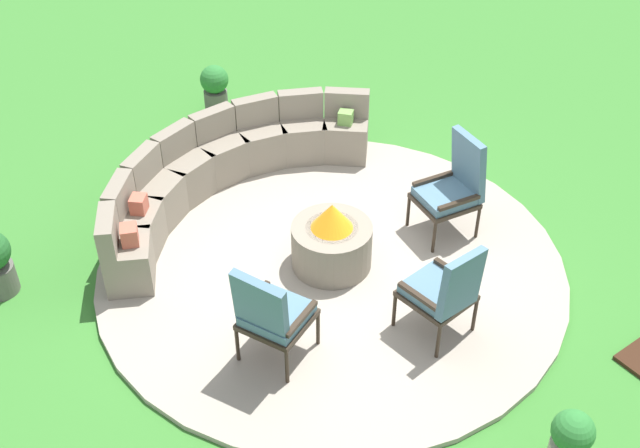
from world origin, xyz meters
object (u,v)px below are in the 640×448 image
object	(u,v)px
lounge_chair_front_left	(271,313)
potted_plant_0	(571,438)
curved_stone_bench	(221,172)
lounge_chair_back_left	(454,185)
lounge_chair_front_right	(445,290)
fire_pit	(332,241)
potted_plant_1	(215,87)

from	to	relation	value
lounge_chair_front_left	potted_plant_0	bearing A→B (deg)	6.45
curved_stone_bench	potted_plant_0	size ratio (longest dim) A/B	6.87
curved_stone_bench	lounge_chair_back_left	size ratio (longest dim) A/B	3.31
lounge_chair_front_right	lounge_chair_back_left	bearing A→B (deg)	37.67
curved_stone_bench	potted_plant_0	xyz separation A→B (m)	(0.41, -4.65, -0.10)
lounge_chair_front_right	potted_plant_0	world-z (taller)	lounge_chair_front_right
curved_stone_bench	lounge_chair_back_left	distance (m)	2.59
fire_pit	lounge_chair_back_left	distance (m)	1.43
potted_plant_0	potted_plant_1	bearing A→B (deg)	85.09
curved_stone_bench	potted_plant_1	size ratio (longest dim) A/B	5.66
curved_stone_bench	potted_plant_0	distance (m)	4.67
fire_pit	lounge_chair_front_left	xyz separation A→B (m)	(-1.20, -0.72, 0.26)
fire_pit	curved_stone_bench	size ratio (longest dim) A/B	0.22
curved_stone_bench	lounge_chair_front_right	size ratio (longest dim) A/B	3.66
lounge_chair_front_right	lounge_chair_back_left	world-z (taller)	lounge_chair_back_left
lounge_chair_front_right	potted_plant_0	distance (m)	1.64
lounge_chair_front_left	lounge_chair_back_left	distance (m)	2.61
lounge_chair_back_left	potted_plant_1	xyz separation A→B (m)	(-0.71, 3.74, -0.27)
fire_pit	potted_plant_1	xyz separation A→B (m)	(0.66, 3.45, 0.00)
potted_plant_0	curved_stone_bench	bearing A→B (deg)	95.04
lounge_chair_front_right	potted_plant_1	world-z (taller)	lounge_chair_front_right
lounge_chair_back_left	potted_plant_0	distance (m)	2.99
fire_pit	lounge_chair_front_right	world-z (taller)	lounge_chair_front_right
curved_stone_bench	lounge_chair_front_left	xyz separation A→B (m)	(-0.90, -2.40, 0.23)
lounge_chair_front_right	potted_plant_1	size ratio (longest dim) A/B	1.55
lounge_chair_front_left	fire_pit	bearing A→B (deg)	97.46
fire_pit	lounge_chair_back_left	world-z (taller)	lounge_chair_back_left
fire_pit	lounge_chair_front_left	size ratio (longest dim) A/B	0.74
lounge_chair_front_right	lounge_chair_back_left	size ratio (longest dim) A/B	0.90
curved_stone_bench	lounge_chair_front_left	world-z (taller)	lounge_chair_front_left
fire_pit	curved_stone_bench	bearing A→B (deg)	100.13
lounge_chair_front_right	potted_plant_1	xyz separation A→B (m)	(0.43, 4.83, -0.24)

